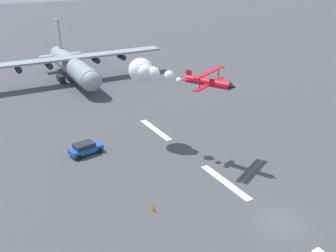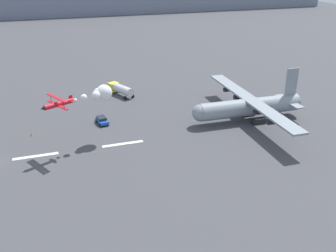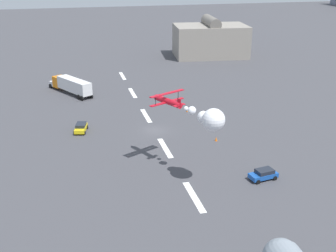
{
  "view_description": "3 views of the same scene",
  "coord_description": "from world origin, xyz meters",
  "px_view_note": "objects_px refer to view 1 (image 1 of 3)",
  "views": [
    {
      "loc": [
        -19.49,
        23.05,
        22.04
      ],
      "look_at": [
        18.14,
        1.37,
        3.13
      ],
      "focal_mm": 40.54,
      "sensor_mm": 36.0,
      "label": 1
    },
    {
      "loc": [
        11.74,
        -66.33,
        33.66
      ],
      "look_at": [
        33.36,
        0.0,
        2.5
      ],
      "focal_mm": 41.35,
      "sensor_mm": 36.0,
      "label": 2
    },
    {
      "loc": [
        70.59,
        -15.22,
        29.21
      ],
      "look_at": [
        13.14,
        -0.79,
        5.93
      ],
      "focal_mm": 45.45,
      "sensor_mm": 36.0,
      "label": 3
    }
  ],
  "objects_px": {
    "airport_staff_sedan": "(85,148)",
    "cargo_transport_plane": "(74,66)",
    "stunt_biplane_red": "(151,72)",
    "traffic_cone_far": "(153,208)"
  },
  "relations": [
    {
      "from": "airport_staff_sedan",
      "to": "cargo_transport_plane",
      "type": "bearing_deg",
      "value": -15.1
    },
    {
      "from": "cargo_transport_plane",
      "to": "stunt_biplane_red",
      "type": "distance_m",
      "value": 32.57
    },
    {
      "from": "stunt_biplane_red",
      "to": "traffic_cone_far",
      "type": "bearing_deg",
      "value": 152.56
    },
    {
      "from": "cargo_transport_plane",
      "to": "traffic_cone_far",
      "type": "height_order",
      "value": "cargo_transport_plane"
    },
    {
      "from": "cargo_transport_plane",
      "to": "airport_staff_sedan",
      "type": "distance_m",
      "value": 31.36
    },
    {
      "from": "stunt_biplane_red",
      "to": "traffic_cone_far",
      "type": "height_order",
      "value": "stunt_biplane_red"
    },
    {
      "from": "cargo_transport_plane",
      "to": "airport_staff_sedan",
      "type": "xyz_separation_m",
      "value": [
        -30.19,
        8.15,
        -2.5
      ]
    },
    {
      "from": "airport_staff_sedan",
      "to": "traffic_cone_far",
      "type": "relative_size",
      "value": 5.69
    },
    {
      "from": "stunt_biplane_red",
      "to": "cargo_transport_plane",
      "type": "bearing_deg",
      "value": 0.55
    },
    {
      "from": "traffic_cone_far",
      "to": "stunt_biplane_red",
      "type": "bearing_deg",
      "value": -27.44
    }
  ]
}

